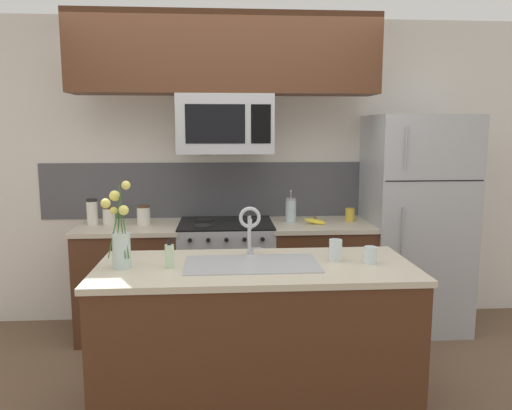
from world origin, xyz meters
name	(u,v)px	position (x,y,z in m)	size (l,w,h in m)	color
ground_plane	(229,384)	(0.00, 0.00, 0.00)	(10.00, 10.00, 0.00)	brown
rear_partition	(259,172)	(0.30, 1.28, 1.30)	(5.20, 0.10, 2.60)	silver
splash_band	(225,190)	(0.00, 1.22, 1.15)	(3.15, 0.01, 0.48)	#4C4C51
back_counter_left	(131,280)	(-0.78, 0.90, 0.46)	(0.82, 0.65, 0.91)	#4C2B19
back_counter_right	(320,276)	(0.78, 0.90, 0.46)	(0.84, 0.65, 0.91)	#4C2B19
stove_range	(226,277)	(0.00, 0.90, 0.46)	(0.76, 0.64, 0.93)	#A8AAAF
microwave	(225,124)	(0.00, 0.88, 1.71)	(0.74, 0.40, 0.46)	#A8AAAF
upper_cabinet_band	(225,55)	(0.01, 0.85, 2.24)	(2.36, 0.34, 0.60)	#4C2B19
refrigerator	(414,223)	(1.59, 0.92, 0.89)	(0.80, 0.74, 1.79)	#A8AAAF
storage_jar_tall	(92,212)	(-1.07, 0.94, 1.02)	(0.09, 0.09, 0.21)	silver
storage_jar_medium	(109,216)	(-0.94, 0.94, 0.98)	(0.10, 0.10, 0.15)	silver
storage_jar_short	(144,215)	(-0.66, 0.92, 0.99)	(0.11, 0.11, 0.16)	silver
banana_bunch	(315,221)	(0.73, 0.84, 0.93)	(0.19, 0.12, 0.08)	yellow
french_press	(291,210)	(0.54, 0.96, 1.01)	(0.09, 0.09, 0.27)	silver
coffee_tin	(350,215)	(1.04, 0.95, 0.97)	(0.08, 0.08, 0.11)	gold
island_counter	(256,340)	(0.16, -0.35, 0.46)	(1.81, 0.77, 0.91)	#4C2B19
kitchen_sink	(252,276)	(0.13, -0.35, 0.84)	(0.76, 0.41, 0.16)	#ADAFB5
sink_faucet	(250,224)	(0.13, -0.15, 1.11)	(0.14, 0.14, 0.31)	#B7BABF
dish_soap_bottle	(170,256)	(-0.33, -0.38, 0.98)	(0.06, 0.05, 0.16)	beige
drinking_glass	(335,250)	(0.63, -0.30, 0.97)	(0.08, 0.08, 0.13)	silver
spare_glass	(370,255)	(0.82, -0.37, 0.96)	(0.07, 0.07, 0.10)	silver
flower_vase	(121,241)	(-0.59, -0.37, 1.06)	(0.16, 0.13, 0.49)	silver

